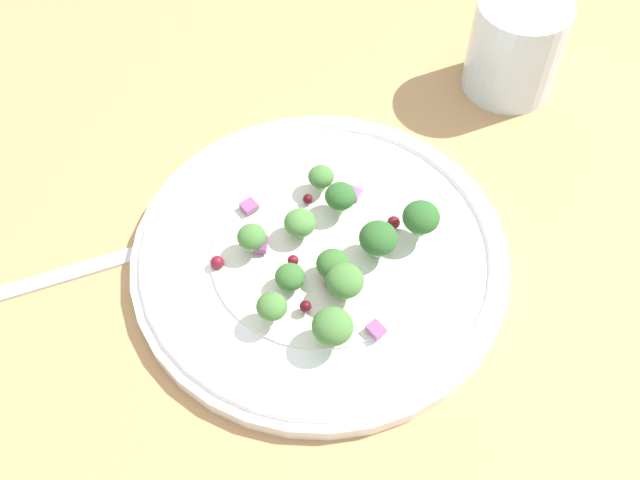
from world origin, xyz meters
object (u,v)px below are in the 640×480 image
broccoli_floret_2 (272,307)px  fork (78,270)px  plate (320,255)px  water_glass (515,46)px  broccoli_floret_0 (298,223)px  broccoli_floret_1 (252,237)px

broccoli_floret_2 → fork: broccoli_floret_2 is taller
plate → water_glass: size_ratio=3.24×
broccoli_floret_0 → broccoli_floret_2: bearing=97.3°
fork → water_glass: 39.64cm
broccoli_floret_0 → plate: bearing=157.1°
broccoli_floret_1 → fork: 13.21cm
plate → water_glass: water_glass is taller
plate → broccoli_floret_0: broccoli_floret_0 is taller
broccoli_floret_1 → broccoli_floret_2: broccoli_floret_2 is taller
broccoli_floret_2 → fork: 15.57cm
plate → fork: 17.76cm
water_glass → plate: bearing=68.8°
plate → broccoli_floret_1: broccoli_floret_1 is taller
broccoli_floret_2 → water_glass: bearing=-108.7°
broccoli_floret_1 → broccoli_floret_2: bearing=125.7°
broccoli_floret_2 → broccoli_floret_1: bearing=-54.3°
broccoli_floret_0 → water_glass: bearing=-116.2°
broccoli_floret_0 → broccoli_floret_1: broccoli_floret_1 is taller
broccoli_floret_1 → broccoli_floret_0: bearing=-136.0°
fork → water_glass: size_ratio=1.80×
fork → water_glass: bearing=-130.1°
broccoli_floret_2 → water_glass: size_ratio=0.25×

